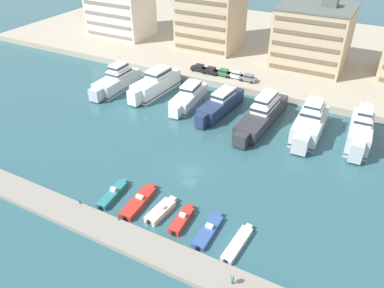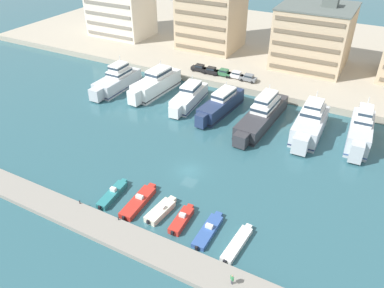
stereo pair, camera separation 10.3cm
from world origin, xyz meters
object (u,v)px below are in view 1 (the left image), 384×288
object	(u,v)px
car_black_far_left	(199,68)
pedestrian_near_edge	(232,279)
yacht_silver_far_left	(116,81)
car_green_mid_left	(223,72)
motorboat_teal_far_left	(113,194)
motorboat_white_center_right	(238,244)
car_grey_center	(248,78)
motorboat_blue_center	(208,231)
motorboat_cream_mid_left	(161,211)
yacht_silver_mid_right	(360,131)
yacht_charcoal_center	(262,114)
yacht_white_mid_left	(189,97)
motorboat_red_center_left	(182,220)
yacht_white_left	(155,84)
yacht_silver_center_right	(310,124)
motorboat_red_left	(139,202)
car_black_left	(211,70)
yacht_navy_center_left	(221,104)
car_white_center_left	(236,75)

from	to	relation	value
car_black_far_left	pedestrian_near_edge	bearing A→B (deg)	-59.29
yacht_silver_far_left	car_green_mid_left	world-z (taller)	yacht_silver_far_left
motorboat_teal_far_left	motorboat_white_center_right	bearing A→B (deg)	-0.19
motorboat_white_center_right	car_grey_center	size ratio (longest dim) A/B	1.86
motorboat_teal_far_left	motorboat_blue_center	bearing A→B (deg)	0.86
motorboat_teal_far_left	car_black_far_left	xyz separation A→B (m)	(-9.45, 48.02, 2.14)
motorboat_teal_far_left	pedestrian_near_edge	size ratio (longest dim) A/B	4.66
motorboat_cream_mid_left	yacht_silver_mid_right	bearing A→B (deg)	55.98
yacht_charcoal_center	car_black_far_left	xyz separation A→B (m)	(-22.34, 15.16, 0.51)
yacht_white_mid_left	motorboat_red_center_left	distance (m)	37.18
motorboat_blue_center	motorboat_white_center_right	world-z (taller)	motorboat_blue_center
yacht_white_left	yacht_silver_far_left	bearing A→B (deg)	-164.29
yacht_white_left	motorboat_white_center_right	bearing A→B (deg)	-44.65
yacht_white_mid_left	pedestrian_near_edge	world-z (taller)	yacht_white_mid_left
yacht_white_mid_left	car_green_mid_left	size ratio (longest dim) A/B	3.76
yacht_silver_far_left	yacht_silver_center_right	xyz separation A→B (m)	(46.38, 0.60, 0.34)
yacht_charcoal_center	motorboat_red_left	distance (m)	33.44
yacht_silver_mid_right	car_grey_center	xyz separation A→B (m)	(-27.57, 13.57, 0.01)
car_green_mid_left	motorboat_teal_far_left	bearing A→B (deg)	-86.83
pedestrian_near_edge	yacht_white_left	bearing A→B (deg)	132.04
yacht_silver_far_left	car_green_mid_left	distance (m)	26.50
car_green_mid_left	yacht_silver_center_right	bearing A→B (deg)	-31.28
car_black_left	motorboat_white_center_right	bearing A→B (deg)	-60.54
yacht_navy_center_left	motorboat_teal_far_left	world-z (taller)	yacht_navy_center_left
motorboat_red_center_left	yacht_white_left	bearing A→B (deg)	127.56
yacht_white_mid_left	yacht_silver_mid_right	xyz separation A→B (m)	(36.14, 1.04, 0.81)
motorboat_teal_far_left	car_white_center_left	xyz separation A→B (m)	(0.66, 48.26, 2.14)
car_black_left	yacht_silver_far_left	bearing A→B (deg)	-138.92
motorboat_red_center_left	car_green_mid_left	size ratio (longest dim) A/B	1.53
motorboat_red_left	motorboat_teal_far_left	bearing A→B (deg)	-173.70
motorboat_red_center_left	car_grey_center	xyz separation A→B (m)	(-8.27, 47.73, 2.13)
yacht_white_mid_left	motorboat_teal_far_left	size ratio (longest dim) A/B	2.11
yacht_silver_far_left	motorboat_blue_center	size ratio (longest dim) A/B	2.15
motorboat_red_left	yacht_silver_far_left	bearing A→B (deg)	131.89
car_grey_center	yacht_charcoal_center	bearing A→B (deg)	-59.60
yacht_navy_center_left	car_black_far_left	world-z (taller)	yacht_navy_center_left
motorboat_blue_center	car_green_mid_left	distance (m)	51.63
yacht_charcoal_center	motorboat_white_center_right	xyz separation A→B (m)	(8.14, -32.93, -1.72)
yacht_silver_far_left	yacht_white_left	size ratio (longest dim) A/B	0.95
motorboat_cream_mid_left	yacht_navy_center_left	bearing A→B (deg)	99.04
yacht_navy_center_left	motorboat_white_center_right	bearing A→B (deg)	-62.04
yacht_white_mid_left	car_black_left	world-z (taller)	yacht_white_mid_left
yacht_white_mid_left	car_grey_center	xyz separation A→B (m)	(8.57, 14.61, 0.82)
motorboat_cream_mid_left	car_green_mid_left	distance (m)	49.08
yacht_white_left	yacht_white_mid_left	bearing A→B (deg)	-8.81
yacht_white_left	car_white_center_left	size ratio (longest dim) A/B	4.18
yacht_silver_far_left	car_green_mid_left	bearing A→B (deg)	36.90
motorboat_teal_far_left	motorboat_red_center_left	world-z (taller)	motorboat_teal_far_left
yacht_silver_far_left	car_grey_center	world-z (taller)	yacht_silver_far_left
yacht_white_left	motorboat_white_center_right	size ratio (longest dim) A/B	2.25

